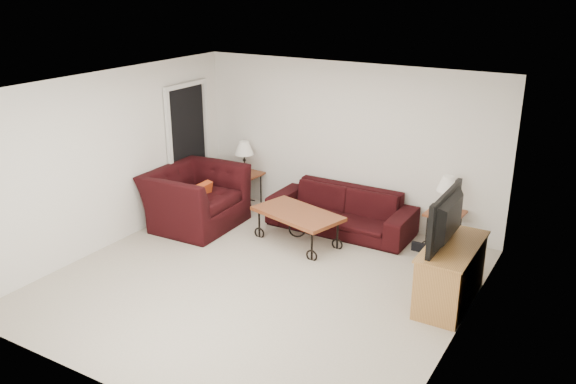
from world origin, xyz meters
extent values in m
plane|color=beige|center=(0.00, 0.00, 0.00)|extent=(5.00, 5.00, 0.00)
cube|color=white|center=(0.00, 2.50, 1.25)|extent=(5.00, 0.02, 2.50)
cube|color=white|center=(0.00, -2.50, 1.25)|extent=(5.00, 0.02, 2.50)
cube|color=white|center=(-2.50, 0.00, 1.25)|extent=(0.02, 5.00, 2.50)
cube|color=white|center=(2.50, 0.00, 1.25)|extent=(0.02, 5.00, 2.50)
plane|color=white|center=(0.00, 0.00, 2.50)|extent=(5.00, 5.00, 0.00)
cube|color=black|center=(-2.47, 1.65, 1.02)|extent=(0.08, 0.94, 2.04)
imported|color=black|center=(0.16, 2.02, 0.32)|extent=(2.22, 0.87, 0.65)
cube|color=brown|center=(-1.73, 2.20, 0.28)|extent=(0.55, 0.55, 0.56)
cube|color=brown|center=(1.71, 2.20, 0.27)|extent=(0.53, 0.53, 0.54)
cube|color=black|center=(-1.88, 2.05, 0.60)|extent=(0.11, 0.03, 0.09)
cube|color=black|center=(1.86, 2.05, 0.59)|extent=(0.11, 0.04, 0.09)
cube|color=brown|center=(-0.17, 1.27, 0.24)|extent=(1.43, 1.02, 0.48)
imported|color=black|center=(-1.88, 1.05, 0.45)|extent=(1.26, 1.43, 0.91)
cube|color=red|center=(-1.72, 1.00, 0.52)|extent=(0.12, 0.41, 0.41)
cube|color=#B98744|center=(2.23, 0.71, 0.37)|extent=(0.52, 1.24, 0.75)
imported|color=black|center=(2.21, 0.71, 1.07)|extent=(0.15, 1.11, 0.64)
ellipsoid|color=black|center=(1.53, 1.79, 0.20)|extent=(0.38, 0.34, 0.40)
camera|label=1|loc=(3.77, -5.72, 3.69)|focal=37.26mm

